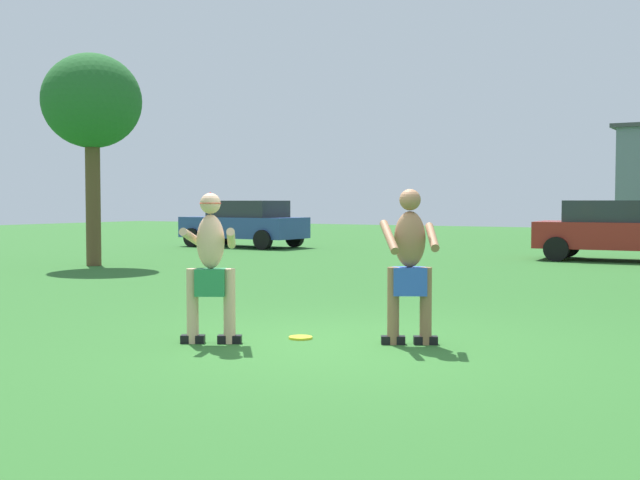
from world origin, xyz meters
TOP-DOWN VIEW (x-y plane):
  - ground_plane at (0.00, 0.00)m, footprint 80.00×80.00m
  - player_with_cap at (-1.31, -0.64)m, footprint 0.69×0.74m
  - player_in_blue at (0.60, 0.37)m, footprint 0.79×0.73m
  - frisbee at (-0.61, 0.09)m, footprint 0.27×0.27m
  - car_blue_mid_lot at (-11.71, 14.62)m, footprint 4.38×2.20m
  - car_red_far_end at (0.47, 14.32)m, footprint 4.40×2.24m
  - tree_right_field at (-10.31, 6.37)m, footprint 2.37×2.37m

SIDE VIEW (x-z plane):
  - ground_plane at x=0.00m, z-range 0.00..0.00m
  - frisbee at x=-0.61m, z-range 0.00..0.03m
  - car_blue_mid_lot at x=-11.71m, z-range 0.03..1.61m
  - car_red_far_end at x=0.47m, z-range 0.03..1.61m
  - player_in_blue at x=0.60m, z-range 0.05..1.74m
  - player_with_cap at x=-1.31m, z-range 0.07..1.73m
  - tree_right_field at x=-10.31m, z-range 1.35..6.45m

